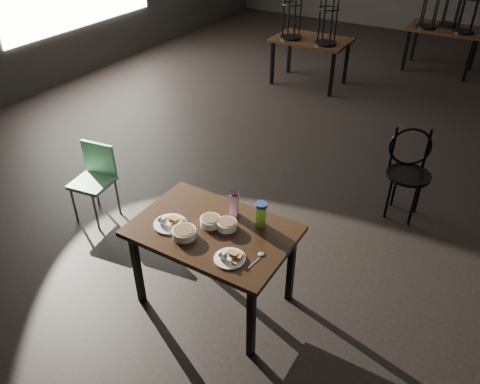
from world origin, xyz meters
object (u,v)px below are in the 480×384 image
Objects in this scene: juice_carton at (234,203)px; bentwood_chair at (409,166)px; water_bottle at (261,214)px; school_chair at (95,175)px; main_table at (213,237)px.

bentwood_chair is (0.93, 1.80, -0.32)m from juice_carton.
juice_carton is 0.24m from water_bottle.
juice_carton is 1.77m from school_chair.
school_chair is (-1.96, 0.17, -0.38)m from water_bottle.
main_table is 1.53× the size of school_chair.
juice_carton reaches higher than bentwood_chair.
water_bottle is 1.96m from bentwood_chair.
main_table is at bearing -101.22° from juice_carton.
water_bottle is at bearing 38.28° from main_table.
bentwood_chair is at bearing 62.66° from juice_carton.
water_bottle is 0.22× the size of bentwood_chair.
school_chair is (-2.65, -1.64, -0.07)m from bentwood_chair.
bentwood_chair is at bearing 64.35° from main_table.
water_bottle reaches higher than school_chair.
water_bottle is at bearing -13.42° from school_chair.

